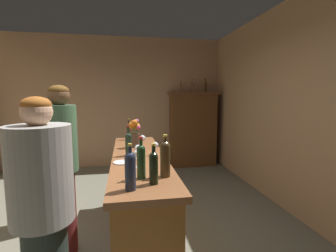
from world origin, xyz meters
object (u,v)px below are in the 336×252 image
display_bottle_left (181,86)px  patron_tall (57,156)px  wine_bottle_syrah (165,157)px  wine_glass_spare (143,139)px  wine_glass_front (137,155)px  wine_glass_mid (155,146)px  display_bottle_center (205,86)px  cheese_plate (122,162)px  wine_bottle_malbec (130,169)px  wine_bottle_chardonnay (154,166)px  patron_redhead (62,161)px  wine_bottle_rose (129,131)px  display_bottle_midleft (193,86)px  patron_by_cabinet (43,211)px  display_cabinet (193,128)px  flower_arrangement (135,132)px  wine_glass_rear (138,149)px  wine_bottle_merlot (141,160)px  bar_counter (139,200)px  wine_bottle_pinot (129,143)px

display_bottle_left → patron_tall: 3.19m
wine_bottle_syrah → wine_glass_spare: size_ratio=2.03×
wine_glass_front → display_bottle_left: bearing=70.7°
wine_glass_mid → display_bottle_center: (1.51, 2.89, 0.74)m
cheese_plate → display_bottle_center: display_bottle_center is taller
wine_glass_spare → wine_bottle_malbec: bearing=-97.8°
wine_glass_mid → display_bottle_left: 3.13m
wine_bottle_chardonnay → wine_glass_spare: bearing=89.5°
wine_bottle_chardonnay → patron_redhead: size_ratio=0.17×
wine_bottle_rose → display_bottle_midleft: 2.52m
wine_bottle_chardonnay → cheese_plate: (-0.23, 0.59, -0.12)m
wine_glass_front → patron_by_cabinet: bearing=-143.6°
display_bottle_center → wine_glass_spare: bearing=-122.4°
wine_glass_front → wine_glass_spare: size_ratio=0.96×
wine_bottle_rose → patron_tall: bearing=-163.4°
wine_bottle_syrah → display_cabinet: bearing=70.9°
display_cabinet → flower_arrangement: display_cabinet is taller
wine_glass_front → flower_arrangement: flower_arrangement is taller
wine_bottle_syrah → wine_glass_front: (-0.20, 0.28, -0.04)m
wine_bottle_rose → wine_glass_rear: bearing=-86.3°
wine_bottle_rose → wine_bottle_merlot: bearing=-87.9°
wine_bottle_rose → wine_glass_spare: (0.15, -0.64, -0.01)m
patron_redhead → bar_counter: bearing=21.4°
wine_bottle_chardonnay → patron_redhead: (-0.81, 0.84, -0.15)m
wine_bottle_chardonnay → patron_tall: bearing=124.2°
cheese_plate → display_bottle_left: size_ratio=0.54×
cheese_plate → display_bottle_center: bearing=59.4°
display_bottle_center → patron_tall: (-2.68, -2.18, -0.97)m
wine_glass_rear → patron_redhead: 0.76m
wine_bottle_chardonnay → display_bottle_left: bearing=74.0°
display_bottle_midleft → wine_glass_mid: bearing=-112.9°
wine_glass_rear → patron_redhead: (-0.74, 0.13, -0.12)m
bar_counter → wine_bottle_rose: (-0.08, 0.96, 0.62)m
cheese_plate → wine_glass_spare: bearing=68.1°
wine_bottle_rose → display_bottle_midleft: display_bottle_midleft is taller
wine_bottle_malbec → patron_redhead: (-0.65, 0.93, -0.16)m
wine_bottle_rose → display_bottle_center: bearing=47.1°
wine_bottle_pinot → patron_tall: bearing=142.7°
display_bottle_midleft → patron_redhead: (-2.15, -2.88, -0.87)m
wine_bottle_malbec → wine_bottle_rose: bearing=89.3°
bar_counter → patron_redhead: bearing=-178.8°
wine_bottle_chardonnay → patron_tall: 1.89m
wine_glass_front → wine_glass_spare: (0.10, 0.76, 0.00)m
display_cabinet → wine_bottle_merlot: 3.88m
patron_tall → display_bottle_midleft: bearing=99.9°
wine_bottle_pinot → patron_tall: size_ratio=0.20×
wine_bottle_rose → wine_bottle_pinot: bearing=-91.1°
wine_bottle_rose → patron_by_cabinet: size_ratio=0.19×
patron_by_cabinet → wine_glass_front: bearing=-23.5°
wine_bottle_malbec → wine_bottle_pinot: size_ratio=0.97×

